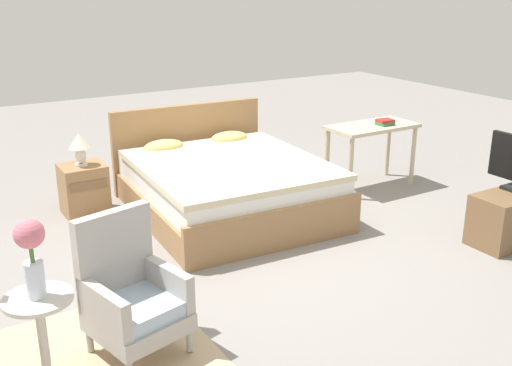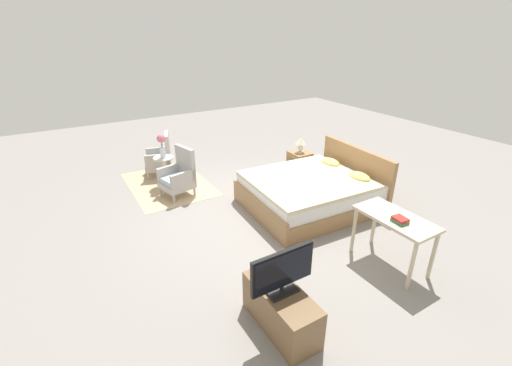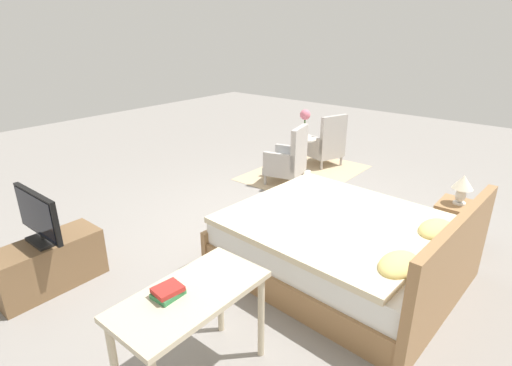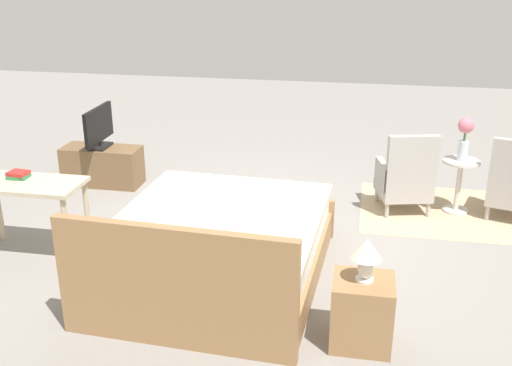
# 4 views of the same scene
# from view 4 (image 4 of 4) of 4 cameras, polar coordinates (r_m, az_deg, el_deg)

# --- Properties ---
(ground_plane) EXTENTS (16.00, 16.00, 0.00)m
(ground_plane) POSITION_cam_4_polar(r_m,az_deg,el_deg) (6.22, 0.11, -4.77)
(ground_plane) COLOR gray
(floor_rug) EXTENTS (2.10, 1.50, 0.01)m
(floor_rug) POSITION_cam_4_polar(r_m,az_deg,el_deg) (7.06, 18.47, -2.65)
(floor_rug) COLOR tan
(floor_rug) RESTS_ON ground_plane
(bed) EXTENTS (1.91, 2.25, 0.96)m
(bed) POSITION_cam_4_polar(r_m,az_deg,el_deg) (5.25, -3.80, -6.32)
(bed) COLOR #997047
(bed) RESTS_ON ground_plane
(armchair_by_window_right) EXTENTS (0.65, 0.65, 0.92)m
(armchair_by_window_right) POSITION_cam_4_polar(r_m,az_deg,el_deg) (6.80, 14.06, 0.38)
(armchair_by_window_right) COLOR #ADA8A3
(armchair_by_window_right) RESTS_ON floor_rug
(side_table) EXTENTS (0.40, 0.40, 0.60)m
(side_table) POSITION_cam_4_polar(r_m,az_deg,el_deg) (6.96, 18.78, 0.31)
(side_table) COLOR beige
(side_table) RESTS_ON ground_plane
(flower_vase) EXTENTS (0.17, 0.17, 0.48)m
(flower_vase) POSITION_cam_4_polar(r_m,az_deg,el_deg) (6.81, 19.28, 4.39)
(flower_vase) COLOR silver
(flower_vase) RESTS_ON side_table
(nightstand) EXTENTS (0.44, 0.41, 0.53)m
(nightstand) POSITION_cam_4_polar(r_m,az_deg,el_deg) (4.52, 10.06, -12.00)
(nightstand) COLOR #997047
(nightstand) RESTS_ON ground_plane
(table_lamp) EXTENTS (0.22, 0.22, 0.33)m
(table_lamp) POSITION_cam_4_polar(r_m,az_deg,el_deg) (4.28, 10.46, -6.63)
(table_lamp) COLOR silver
(table_lamp) RESTS_ON nightstand
(tv_stand) EXTENTS (0.96, 0.40, 0.48)m
(tv_stand) POSITION_cam_4_polar(r_m,az_deg,el_deg) (7.69, -14.41, 1.60)
(tv_stand) COLOR brown
(tv_stand) RESTS_ON ground_plane
(tv_flatscreen) EXTENTS (0.20, 0.73, 0.50)m
(tv_flatscreen) POSITION_cam_4_polar(r_m,az_deg,el_deg) (7.54, -14.76, 5.17)
(tv_flatscreen) COLOR black
(tv_flatscreen) RESTS_ON tv_stand
(vanity_desk) EXTENTS (1.04, 0.52, 0.74)m
(vanity_desk) POSITION_cam_4_polar(r_m,az_deg,el_deg) (5.94, -20.97, -0.89)
(vanity_desk) COLOR beige
(vanity_desk) RESTS_ON ground_plane
(book_stack) EXTENTS (0.19, 0.16, 0.07)m
(book_stack) POSITION_cam_4_polar(r_m,az_deg,el_deg) (6.02, -21.69, 0.73)
(book_stack) COLOR #337A47
(book_stack) RESTS_ON vanity_desk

